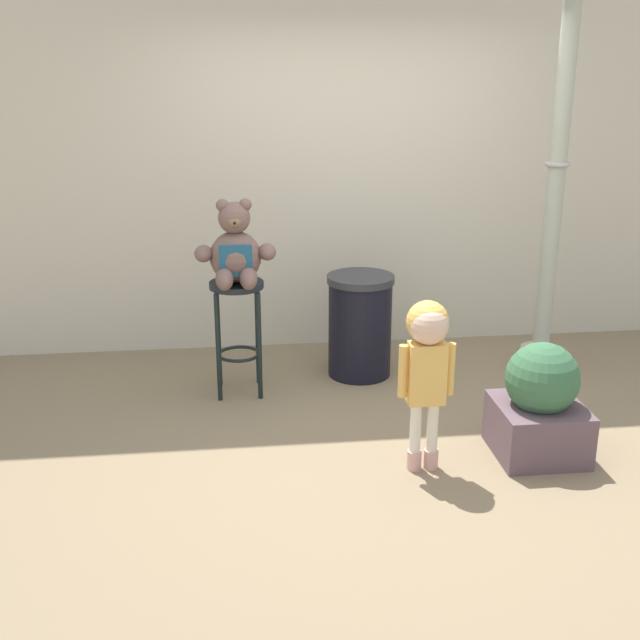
{
  "coord_description": "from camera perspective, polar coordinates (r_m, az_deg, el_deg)",
  "views": [
    {
      "loc": [
        -0.85,
        -4.33,
        2.24
      ],
      "look_at": [
        -0.31,
        0.31,
        0.67
      ],
      "focal_mm": 44.94,
      "sensor_mm": 36.0,
      "label": 1
    }
  ],
  "objects": [
    {
      "name": "trash_bin",
      "position": [
        5.74,
        2.86,
        -0.37
      ],
      "size": [
        0.48,
        0.48,
        0.74
      ],
      "color": "black",
      "rests_on": "ground_plane"
    },
    {
      "name": "child_walking",
      "position": [
        4.35,
        7.63,
        -2.11
      ],
      "size": [
        0.31,
        0.25,
        0.98
      ],
      "rotation": [
        0.0,
        0.0,
        1.25
      ],
      "color": "#D8A094",
      "rests_on": "ground_plane"
    },
    {
      "name": "building_wall",
      "position": [
        6.25,
        1.25,
        16.25
      ],
      "size": [
        7.25,
        0.3,
        3.97
      ],
      "primitive_type": "cube",
      "color": "beige",
      "rests_on": "ground_plane"
    },
    {
      "name": "lamppost",
      "position": [
        5.85,
        16.12,
        5.79
      ],
      "size": [
        0.29,
        0.29,
        2.6
      ],
      "color": "#B0A695",
      "rests_on": "ground_plane"
    },
    {
      "name": "ground_plane",
      "position": [
        4.94,
        4.06,
        -8.38
      ],
      "size": [
        24.0,
        24.0,
        0.0
      ],
      "primitive_type": "plane",
      "color": "#836F53"
    },
    {
      "name": "bar_stool_with_teddy",
      "position": [
        5.41,
        -5.89,
        0.33
      ],
      "size": [
        0.36,
        0.36,
        0.79
      ],
      "color": "black",
      "rests_on": "ground_plane"
    },
    {
      "name": "teddy_bear",
      "position": [
        5.26,
        -6.04,
        4.76
      ],
      "size": [
        0.53,
        0.48,
        0.55
      ],
      "color": "brown",
      "rests_on": "bar_stool_with_teddy"
    },
    {
      "name": "planter_with_shrub",
      "position": [
        4.79,
        15.38,
        -5.83
      ],
      "size": [
        0.5,
        0.5,
        0.68
      ],
      "color": "#5F4951",
      "rests_on": "ground_plane"
    }
  ]
}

